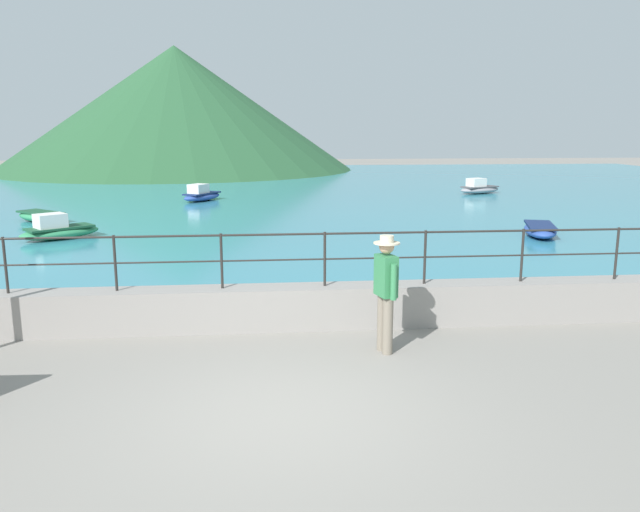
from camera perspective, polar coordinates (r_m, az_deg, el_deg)
ground_plane at (r=7.54m, az=-3.55°, el=-14.06°), size 120.00×120.00×0.00m
promenade_wall at (r=10.41m, az=-4.17°, el=-4.68°), size 20.00×0.56×0.70m
railing at (r=10.19m, az=-4.25°, el=0.56°), size 18.44×0.04×0.90m
lake_water at (r=32.80m, az=-5.08°, el=5.87°), size 64.00×44.32×0.06m
hill_main at (r=50.78m, az=-12.90°, el=12.89°), size 27.13×27.13×9.36m
person_walking at (r=9.17m, az=5.98°, el=-2.89°), size 0.38×0.55×1.75m
boat_0 at (r=19.90m, az=-22.66°, el=2.20°), size 2.37×2.12×0.76m
boat_2 at (r=20.00m, az=19.33°, el=2.28°), size 1.55×2.46×0.36m
boat_4 at (r=23.79m, az=-23.99°, el=3.31°), size 2.32×2.19×0.36m
boat_5 at (r=32.19m, az=14.23°, el=5.99°), size 2.47×1.73×0.76m
boat_6 at (r=28.55m, az=-10.72°, el=5.47°), size 1.98×2.43×0.76m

